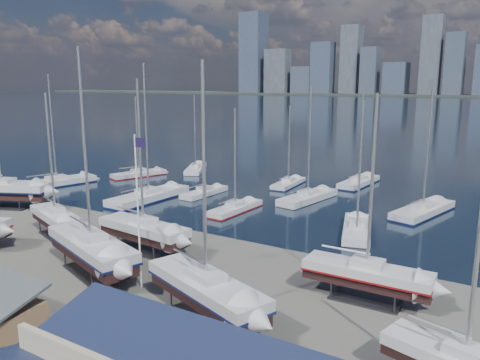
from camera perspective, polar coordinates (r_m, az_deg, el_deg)
The scene contains 21 objects.
ground at distance 41.52m, azimuth -13.59°, elevation -9.76°, with size 1400.00×1400.00×0.00m, color #605E59.
water at distance 338.57m, azimuth 26.77°, elevation 7.93°, with size 1400.00×600.00×0.40m, color #182539.
sailboat_cradle_0 at distance 64.15m, azimuth -27.03°, elevation -1.03°, with size 12.33×7.97×19.14m.
sailboat_cradle_2 at distance 49.76m, azimuth -21.56°, elevation -4.25°, with size 8.86×5.10×14.10m.
sailboat_cradle_3 at distance 39.29m, azimuth -17.65°, elevation -7.89°, with size 11.39×6.40×17.61m.
sailboat_cradle_4 at distance 43.17m, azimuth -11.67°, elevation -5.95°, with size 9.59×3.50×15.37m.
sailboat_cradle_5 at distance 30.72m, azimuth -4.18°, elevation -13.11°, with size 10.47×6.10×16.31m.
sailboat_cradle_6 at distance 34.18m, azimuth 15.20°, elevation -11.04°, with size 8.84×2.57×14.37m.
sailboat_moored_0 at distance 74.56m, azimuth -21.43°, elevation -0.44°, with size 5.93×11.79×16.97m.
sailboat_moored_1 at distance 77.97m, azimuth -12.24°, elevation 0.61°, with size 5.48×9.37×13.52m.
sailboat_moored_2 at distance 81.08m, azimuth -5.43°, elevation 1.26°, with size 6.38×9.19×13.64m.
sailboat_moored_3 at distance 61.82m, azimuth -11.05°, elevation -2.21°, with size 4.03×12.35×18.23m.
sailboat_moored_4 at distance 63.73m, azimuth -4.36°, elevation -1.60°, with size 2.66×8.03×11.95m.
sailboat_moored_5 at distance 69.53m, azimuth 5.92°, elevation -0.51°, with size 2.71×8.38×12.38m.
sailboat_moored_6 at distance 55.50m, azimuth -0.60°, elevation -3.60°, with size 2.93×8.66×12.74m.
sailboat_moored_7 at distance 61.07m, azimuth 8.26°, elevation -2.28°, with size 4.60×10.54×15.39m.
sailboat_moored_8 at distance 71.99m, azimuth 14.28°, elevation -0.40°, with size 3.69×10.25×15.01m.
sailboat_moored_9 at distance 49.12m, azimuth 14.03°, elevation -5.99°, with size 5.12×9.62×14.00m.
sailboat_moored_10 at distance 58.24m, azimuth 21.39°, elevation -3.69°, with size 5.72×11.31×16.28m.
car_d at distance 29.60m, azimuth -11.84°, elevation -17.44°, with size 1.87×4.61×1.34m, color gray.
flagpole at distance 34.49m, azimuth -12.28°, elevation -2.65°, with size 1.02×0.12×11.47m.
Camera 1 is at (27.66, -37.10, 14.97)m, focal length 35.00 mm.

